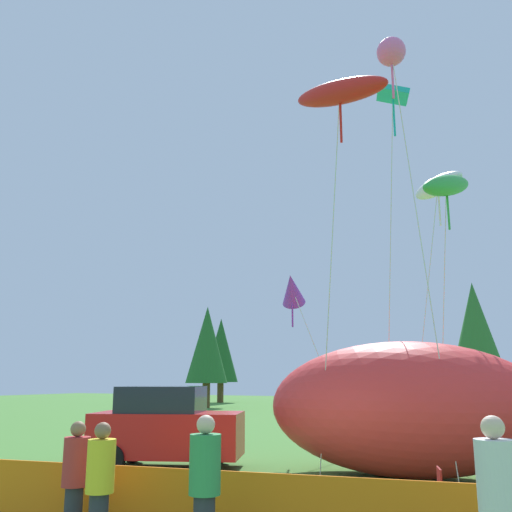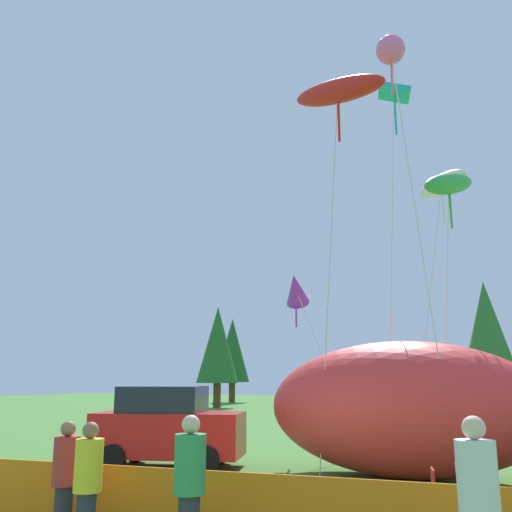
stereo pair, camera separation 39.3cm
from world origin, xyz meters
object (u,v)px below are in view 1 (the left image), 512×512
Objects in this scene: spectator_in_yellow_shirt at (205,484)px; kite_red_lizard at (340,93)px; parked_car at (167,427)px; spectator_in_red_shirt at (499,502)px; kite_teal_diamond at (393,102)px; kite_pink_octopus at (392,55)px; spectator_in_grey_shirt at (100,483)px; inflatable_cat at (445,414)px; spectator_in_white_shirt at (75,478)px; kite_white_ghost at (438,187)px; kite_purple_delta at (292,290)px; folding_chair at (432,491)px; kite_green_fish at (446,186)px.

kite_red_lizard reaches higher than spectator_in_yellow_shirt.
parked_car is 9.61m from kite_red_lizard.
spectator_in_red_shirt is 0.18× the size of kite_teal_diamond.
kite_pink_octopus reaches higher than kite_red_lizard.
kite_pink_octopus reaches higher than kite_teal_diamond.
parked_car is at bearing 118.13° from spectator_in_grey_shirt.
inflatable_cat reaches higher than spectator_in_yellow_shirt.
spectator_in_white_shirt is 13.26m from kite_teal_diamond.
spectator_in_grey_shirt is (0.67, -0.26, 0.01)m from spectator_in_white_shirt.
inflatable_cat is 8.89m from kite_teal_diamond.
kite_teal_diamond is (5.83, 2.54, 9.16)m from parked_car.
kite_teal_diamond is at bearing 102.23° from kite_pink_octopus.
kite_pink_octopus is (-0.61, -0.77, 8.97)m from inflatable_cat.
kite_white_ghost is (6.61, 4.99, 7.21)m from parked_car.
kite_purple_delta is (-1.35, 11.45, 4.34)m from spectator_in_white_shirt.
inflatable_cat is (-0.30, 4.09, 0.98)m from folding_chair.
kite_purple_delta is 0.69× the size of kite_white_ghost.
parked_car is 2.22× the size of spectator_in_red_shirt.
kite_purple_delta reaches higher than inflatable_cat.
kite_white_ghost is (-1.84, 11.27, 7.20)m from spectator_in_red_shirt.
spectator_in_yellow_shirt is 0.17× the size of kite_teal_diamond.
spectator_in_grey_shirt is 12.64m from kite_purple_delta.
kite_red_lizard is 2.09m from kite_pink_octopus.
parked_car is 10.99m from kite_white_ghost.
kite_white_ghost reaches higher than spectator_in_yellow_shirt.
spectator_in_grey_shirt is 0.16× the size of kite_pink_octopus.
kite_green_fish is at bearing 71.01° from spectator_in_grey_shirt.
kite_teal_diamond reaches higher than folding_chair.
kite_green_fish is (1.84, 4.02, -1.40)m from kite_red_lizard.
inflatable_cat is 7.77m from kite_white_ghost.
parked_car is at bearing -37.67° from folding_chair.
parked_car reaches higher than spectator_in_yellow_shirt.
kite_white_ghost is at bearing 72.41° from kite_teal_diamond.
kite_purple_delta is at bearing 122.62° from kite_red_lizard.
parked_car is 0.51× the size of kite_green_fish.
inflatable_cat is 7.64m from spectator_in_red_shirt.
kite_teal_diamond reaches higher than spectator_in_white_shirt.
spectator_in_grey_shirt reaches higher than spectator_in_white_shirt.
kite_pink_octopus is (1.22, 6.94, 9.44)m from spectator_in_yellow_shirt.
parked_car is 2.31× the size of spectator_in_yellow_shirt.
spectator_in_red_shirt is 11.74m from kite_pink_octopus.
spectator_in_red_shirt is 11.71m from kite_green_fish.
spectator_in_yellow_shirt is at bearing -0.45° from spectator_in_white_shirt.
kite_white_ghost is at bearing 76.40° from kite_red_lizard.
spectator_in_white_shirt is 0.20× the size of kite_white_ghost.
kite_purple_delta is 7.73m from kite_red_lizard.
kite_green_fish reaches higher than kite_purple_delta.
kite_teal_diamond is at bearing 85.18° from spectator_in_yellow_shirt.
spectator_in_red_shirt is 0.22× the size of kite_white_ghost.
spectator_in_red_shirt is (8.45, -6.28, 0.02)m from parked_car.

